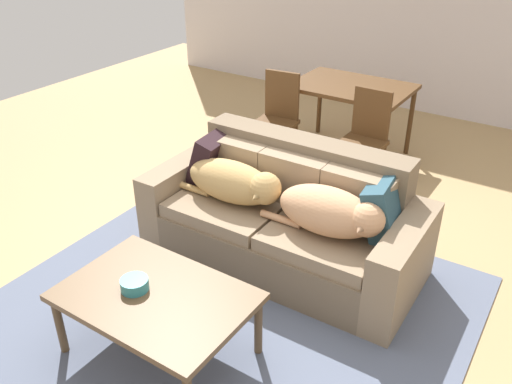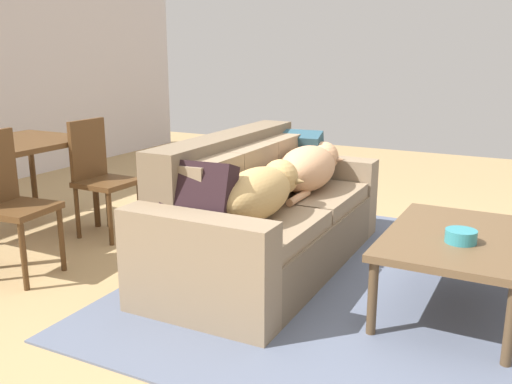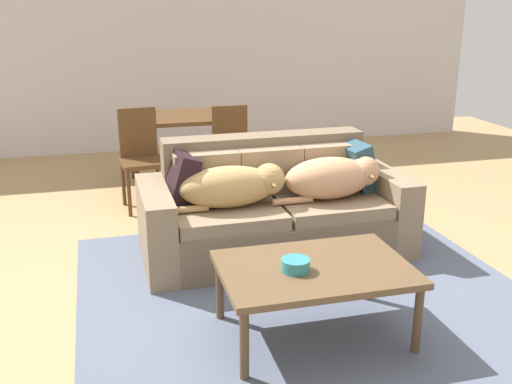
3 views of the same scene
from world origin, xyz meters
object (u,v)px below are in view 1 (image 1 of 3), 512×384
dog_on_right_cushion (332,212)px  coffee_table (156,300)px  dining_chair_near_left (277,116)px  throw_pillow_by_right_arm (385,209)px  bowl_on_coffee_table (135,284)px  dining_chair_near_right (365,135)px  couch (286,219)px  dog_on_left_cushion (236,183)px  throw_pillow_by_left_arm (211,158)px  dining_table (351,93)px

dog_on_right_cushion → coffee_table: size_ratio=0.80×
coffee_table → dining_chair_near_left: bearing=106.8°
throw_pillow_by_right_arm → coffee_table: throw_pillow_by_right_arm is taller
dog_on_right_cushion → bowl_on_coffee_table: bearing=-121.5°
dog_on_right_cushion → dining_chair_near_left: size_ratio=0.92×
throw_pillow_by_right_arm → dining_chair_near_right: size_ratio=0.43×
coffee_table → dining_chair_near_left: size_ratio=1.15×
couch → coffee_table: 1.28m
dog_on_left_cushion → dining_chair_near_left: (-0.57, 1.52, -0.09)m
couch → dining_chair_near_left: (-0.92, 1.36, 0.19)m
dog_on_right_cushion → dining_chair_near_right: size_ratio=0.95×
throw_pillow_by_left_arm → coffee_table: size_ratio=0.37×
dog_on_right_cushion → bowl_on_coffee_table: dog_on_right_cushion is taller
throw_pillow_by_right_arm → bowl_on_coffee_table: bearing=-125.2°
couch → dog_on_left_cushion: size_ratio=2.26×
couch → coffee_table: size_ratio=1.89×
dog_on_right_cushion → coffee_table: bearing=-117.2°
dog_on_right_cushion → coffee_table: (-0.55, -1.12, -0.21)m
throw_pillow_by_right_arm → coffee_table: size_ratio=0.36×
coffee_table → dining_chair_near_left: (-0.80, 2.64, 0.12)m
dining_chair_near_left → dining_table: bearing=45.2°
couch → throw_pillow_by_left_arm: size_ratio=5.13×
throw_pillow_by_left_arm → dining_chair_near_right: (0.71, 1.40, -0.14)m
dining_chair_near_right → dining_table: bearing=127.4°
dog_on_right_cushion → dining_chair_near_right: dining_chair_near_right is taller
dog_on_left_cushion → dining_table: dog_on_left_cushion is taller
throw_pillow_by_right_arm → bowl_on_coffee_table: 1.68m
bowl_on_coffee_table → dining_chair_near_right: size_ratio=0.18×
dining_chair_near_left → dog_on_left_cushion: bearing=-75.4°
throw_pillow_by_right_arm → dining_chair_near_right: bearing=117.8°
dog_on_right_cushion → dining_table: size_ratio=0.75×
throw_pillow_by_right_arm → dining_chair_near_left: (-1.63, 1.30, -0.11)m
dog_on_right_cushion → throw_pillow_by_left_arm: size_ratio=2.17×
couch → bowl_on_coffee_table: size_ratio=12.56×
couch → dog_on_right_cushion: couch is taller
bowl_on_coffee_table → couch: bearing=79.2°
throw_pillow_by_right_arm → dining_table: 2.23m
throw_pillow_by_right_arm → dog_on_left_cushion: bearing=-168.3°
dog_on_left_cushion → throw_pillow_by_right_arm: size_ratio=2.33×
couch → dining_table: bearing=100.9°
dog_on_right_cushion → dining_chair_near_left: bearing=130.8°
couch → dining_table: 2.06m
throw_pillow_by_left_arm → dining_chair_near_left: dining_chair_near_left is taller
dog_on_right_cushion → dining_chair_near_left: dining_chair_near_left is taller
dining_chair_near_right → bowl_on_coffee_table: bearing=-94.1°
couch → coffee_table: couch is taller
dining_table → dining_chair_near_right: size_ratio=1.28×
couch → dining_table: couch is taller
couch → dining_chair_near_right: dining_chair_near_right is taller
dog_on_left_cushion → dining_table: size_ratio=0.78×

